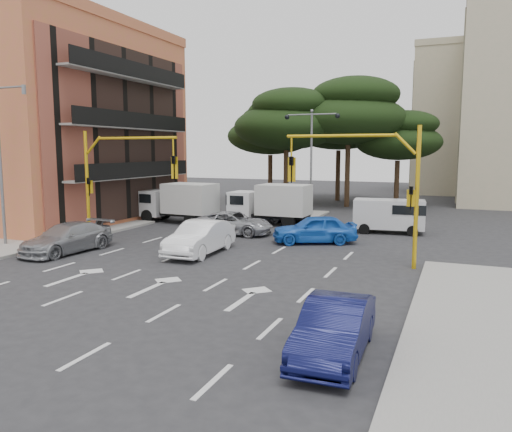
{
  "coord_description": "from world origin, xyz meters",
  "views": [
    {
      "loc": [
        10.26,
        -19.63,
        5.0
      ],
      "look_at": [
        0.55,
        3.97,
        1.6
      ],
      "focal_mm": 35.0,
      "sensor_mm": 36.0,
      "label": 1
    }
  ],
  "objects_px": {
    "signal_mast_right": "(374,176)",
    "signal_mast_left": "(113,171)",
    "street_lamp_center": "(311,144)",
    "car_silver_cross_a": "(233,223)",
    "box_truck_a": "(178,203)",
    "car_blue_compact": "(315,229)",
    "car_navy_parked": "(335,328)",
    "car_white_hatch": "(200,238)",
    "van_white": "(389,216)",
    "box_truck_b": "(270,204)",
    "street_lamp_left": "(3,155)",
    "car_silver_wagon": "(67,238)",
    "car_silver_cross_b": "(260,209)"
  },
  "relations": [
    {
      "from": "signal_mast_right",
      "to": "signal_mast_left",
      "type": "relative_size",
      "value": 1.0
    },
    {
      "from": "street_lamp_center",
      "to": "car_silver_cross_a",
      "type": "xyz_separation_m",
      "value": [
        -2.16,
        -9.0,
        -4.76
      ]
    },
    {
      "from": "car_silver_cross_a",
      "to": "box_truck_a",
      "type": "distance_m",
      "value": 6.39
    },
    {
      "from": "car_blue_compact",
      "to": "car_silver_cross_a",
      "type": "relative_size",
      "value": 0.94
    },
    {
      "from": "car_navy_parked",
      "to": "car_white_hatch",
      "type": "bearing_deg",
      "value": 131.2
    },
    {
      "from": "van_white",
      "to": "box_truck_b",
      "type": "bearing_deg",
      "value": -100.19
    },
    {
      "from": "signal_mast_right",
      "to": "street_lamp_left",
      "type": "xyz_separation_m",
      "value": [
        -18.1,
        -2.99,
        0.84
      ]
    },
    {
      "from": "van_white",
      "to": "box_truck_a",
      "type": "xyz_separation_m",
      "value": [
        -14.1,
        -1.0,
        0.33
      ]
    },
    {
      "from": "van_white",
      "to": "signal_mast_right",
      "type": "bearing_deg",
      "value": -3.33
    },
    {
      "from": "signal_mast_right",
      "to": "street_lamp_left",
      "type": "height_order",
      "value": "street_lamp_left"
    },
    {
      "from": "car_silver_cross_a",
      "to": "street_lamp_left",
      "type": "bearing_deg",
      "value": 129.76
    },
    {
      "from": "car_white_hatch",
      "to": "box_truck_b",
      "type": "distance_m",
      "value": 10.36
    },
    {
      "from": "box_truck_a",
      "to": "street_lamp_center",
      "type": "bearing_deg",
      "value": -48.86
    },
    {
      "from": "car_silver_cross_a",
      "to": "box_truck_a",
      "type": "height_order",
      "value": "box_truck_a"
    },
    {
      "from": "street_lamp_center",
      "to": "car_white_hatch",
      "type": "distance_m",
      "value": 15.55
    },
    {
      "from": "signal_mast_left",
      "to": "car_navy_parked",
      "type": "xyz_separation_m",
      "value": [
        14.4,
        -10.13,
        -3.19
      ]
    },
    {
      "from": "street_lamp_center",
      "to": "car_white_hatch",
      "type": "height_order",
      "value": "street_lamp_center"
    },
    {
      "from": "car_silver_wagon",
      "to": "car_silver_cross_b",
      "type": "distance_m",
      "value": 14.69
    },
    {
      "from": "street_lamp_center",
      "to": "car_silver_wagon",
      "type": "height_order",
      "value": "street_lamp_center"
    },
    {
      "from": "signal_mast_right",
      "to": "car_silver_cross_b",
      "type": "relative_size",
      "value": 1.25
    },
    {
      "from": "street_lamp_left",
      "to": "car_silver_wagon",
      "type": "bearing_deg",
      "value": 0.59
    },
    {
      "from": "van_white",
      "to": "box_truck_b",
      "type": "distance_m",
      "value": 7.91
    },
    {
      "from": "car_white_hatch",
      "to": "box_truck_b",
      "type": "relative_size",
      "value": 0.87
    },
    {
      "from": "car_silver_cross_b",
      "to": "box_truck_b",
      "type": "distance_m",
      "value": 2.04
    },
    {
      "from": "street_lamp_center",
      "to": "car_silver_wagon",
      "type": "xyz_separation_m",
      "value": [
        -7.42,
        -16.96,
        -4.71
      ]
    },
    {
      "from": "car_navy_parked",
      "to": "signal_mast_right",
      "type": "bearing_deg",
      "value": 92.33
    },
    {
      "from": "car_silver_cross_a",
      "to": "box_truck_a",
      "type": "relative_size",
      "value": 0.86
    },
    {
      "from": "car_navy_parked",
      "to": "street_lamp_left",
      "type": "bearing_deg",
      "value": 157.15
    },
    {
      "from": "van_white",
      "to": "car_silver_wagon",
      "type": "bearing_deg",
      "value": -55.27
    },
    {
      "from": "car_silver_cross_a",
      "to": "car_silver_cross_b",
      "type": "xyz_separation_m",
      "value": [
        -0.7,
        6.0,
        0.16
      ]
    },
    {
      "from": "street_lamp_center",
      "to": "car_blue_compact",
      "type": "xyz_separation_m",
      "value": [
        3.1,
        -9.93,
        -4.66
      ]
    },
    {
      "from": "signal_mast_left",
      "to": "signal_mast_right",
      "type": "bearing_deg",
      "value": 0.0
    },
    {
      "from": "car_silver_wagon",
      "to": "van_white",
      "type": "relative_size",
      "value": 1.2
    },
    {
      "from": "street_lamp_left",
      "to": "car_navy_parked",
      "type": "height_order",
      "value": "street_lamp_left"
    },
    {
      "from": "signal_mast_right",
      "to": "box_truck_a",
      "type": "height_order",
      "value": "signal_mast_right"
    },
    {
      "from": "car_silver_wagon",
      "to": "van_white",
      "type": "height_order",
      "value": "van_white"
    },
    {
      "from": "car_blue_compact",
      "to": "box_truck_a",
      "type": "bearing_deg",
      "value": -134.57
    },
    {
      "from": "street_lamp_left",
      "to": "street_lamp_center",
      "type": "distance_m",
      "value": 20.42
    },
    {
      "from": "signal_mast_left",
      "to": "van_white",
      "type": "bearing_deg",
      "value": 34.42
    },
    {
      "from": "box_truck_a",
      "to": "car_silver_wagon",
      "type": "bearing_deg",
      "value": -174.85
    },
    {
      "from": "van_white",
      "to": "box_truck_a",
      "type": "distance_m",
      "value": 14.13
    },
    {
      "from": "street_lamp_left",
      "to": "car_silver_cross_b",
      "type": "bearing_deg",
      "value": 58.94
    },
    {
      "from": "car_silver_cross_a",
      "to": "car_silver_wagon",
      "type": "bearing_deg",
      "value": 145.08
    },
    {
      "from": "street_lamp_left",
      "to": "street_lamp_center",
      "type": "bearing_deg",
      "value": 56.41
    },
    {
      "from": "signal_mast_right",
      "to": "car_silver_cross_b",
      "type": "xyz_separation_m",
      "value": [
        -9.66,
        11.01,
        -3.06
      ]
    },
    {
      "from": "car_silver_cross_b",
      "to": "van_white",
      "type": "bearing_deg",
      "value": -98.7
    },
    {
      "from": "car_silver_wagon",
      "to": "car_silver_cross_a",
      "type": "relative_size",
      "value": 1.03
    },
    {
      "from": "signal_mast_left",
      "to": "car_blue_compact",
      "type": "xyz_separation_m",
      "value": [
        9.91,
        4.08,
        -3.12
      ]
    },
    {
      "from": "car_silver_cross_b",
      "to": "box_truck_b",
      "type": "height_order",
      "value": "box_truck_b"
    },
    {
      "from": "signal_mast_left",
      "to": "box_truck_b",
      "type": "height_order",
      "value": "signal_mast_left"
    }
  ]
}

